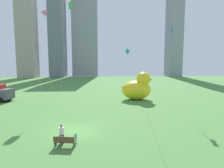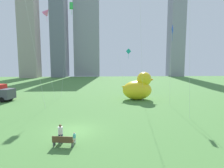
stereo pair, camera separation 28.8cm
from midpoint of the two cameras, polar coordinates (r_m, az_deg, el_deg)
ground_plane at (r=19.14m, az=-10.72°, el=-13.73°), size 140.00×140.00×0.00m
park_bench at (r=15.81m, az=-14.13°, el=-16.44°), size 1.70×0.69×0.90m
person_adult at (r=16.38m, az=-14.87°, el=-14.10°), size 0.39×0.39×1.60m
person_child at (r=16.26m, az=-10.82°, el=-15.57°), size 0.23×0.23×0.92m
giant_inflatable_duck at (r=33.69m, az=8.21°, el=-1.17°), size 5.94×3.81×4.92m
city_skyline at (r=91.09m, az=-7.65°, el=14.42°), size 72.89×19.14×40.99m
kite_green at (r=38.54m, az=-12.06°, el=21.98°), size 2.63×2.94×17.66m
kite_pink at (r=37.51m, az=-18.98°, el=19.98°), size 2.78×2.25×16.32m
kite_blue at (r=30.49m, az=18.09°, el=14.49°), size 0.69×1.13×12.11m
kite_teal at (r=43.51m, az=5.07°, el=9.39°), size 3.30×3.43×9.75m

